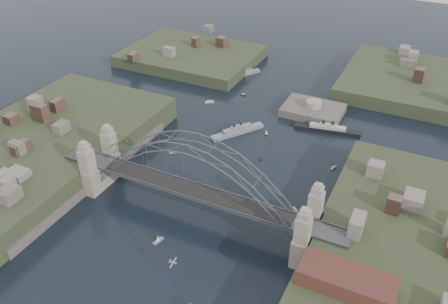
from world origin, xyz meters
TOP-DOWN VIEW (x-y plane):
  - ground at (0.00, 0.00)m, footprint 500.00×500.00m
  - bridge at (0.00, 0.00)m, footprint 84.00×13.80m
  - shore_west at (-57.32, 0.00)m, footprint 50.50×90.00m
  - shore_east at (57.32, 0.00)m, footprint 50.50×90.00m
  - headland_nw at (-55.00, 95.00)m, footprint 60.00×45.00m
  - headland_ne at (50.00, 110.00)m, footprint 70.00×55.00m
  - fort_island at (12.00, 70.00)m, footprint 22.00×16.00m
  - wharf_shed at (44.00, -14.00)m, footprint 20.00×8.00m
  - naval_cruiser_near at (-7.61, 44.30)m, footprint 13.73×18.30m
  - naval_cruiser_far at (-26.11, 90.49)m, footprint 11.04×15.20m
  - ocean_liner at (20.51, 59.80)m, footprint 23.36×7.26m
  - aeroplane at (7.10, -22.89)m, footprint 1.82×3.36m
  - small_boat_a at (-21.65, 23.31)m, footprint 2.11×1.91m
  - small_boat_b at (5.83, 32.96)m, footprint 1.20×1.86m
  - small_boat_c at (-3.47, -13.36)m, footprint 1.78×3.33m
  - small_boat_d at (28.60, 38.31)m, footprint 1.51×2.45m
  - small_boat_e at (-27.48, 60.84)m, footprint 3.65×3.27m
  - small_boat_f at (1.85, 48.03)m, footprint 1.48×1.61m
  - small_boat_h at (-17.99, 72.52)m, footprint 2.34×1.22m
  - small_boat_i at (24.20, 13.91)m, footprint 2.09×1.99m

SIDE VIEW (x-z plane):
  - fort_island at x=12.00m, z-range -5.04..4.36m
  - ground at x=0.00m, z-range 0.00..0.00m
  - small_boat_a at x=-21.65m, z-range -0.08..0.38m
  - small_boat_b at x=5.83m, z-range -0.08..0.38m
  - small_boat_i at x=24.20m, z-range -0.08..0.38m
  - small_boat_e at x=-27.48m, z-range -0.43..0.99m
  - small_boat_d at x=28.60m, z-range -0.43..1.00m
  - small_boat_h at x=-17.99m, z-range -0.43..1.00m
  - headland_nw at x=-55.00m, z-range -4.00..5.00m
  - small_boat_c at x=-3.47m, z-range -0.46..1.91m
  - headland_ne at x=50.00m, z-range -4.00..5.50m
  - naval_cruiser_far at x=-26.11m, z-range -1.94..3.69m
  - ocean_liner at x=20.51m, z-range -1.96..3.73m
  - naval_cruiser_near at x=-7.61m, z-range -2.10..4.00m
  - small_boat_f at x=1.85m, z-range -0.16..2.21m
  - shore_west at x=-57.32m, z-range -4.03..7.97m
  - shore_east at x=57.32m, z-range -4.03..7.97m
  - aeroplane at x=7.10m, z-range 6.29..6.78m
  - wharf_shed at x=44.00m, z-range 8.00..12.00m
  - bridge at x=0.00m, z-range 0.02..24.62m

